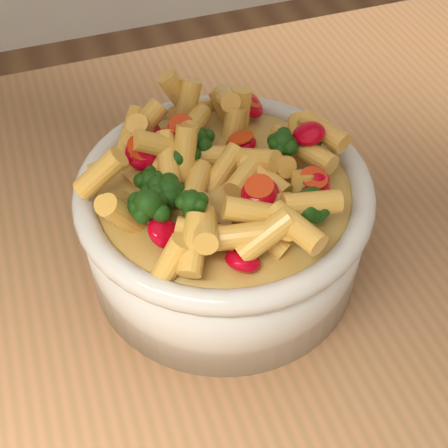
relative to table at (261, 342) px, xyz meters
name	(u,v)px	position (x,y,z in m)	size (l,w,h in m)	color
table	(261,342)	(0.00, 0.00, 0.00)	(1.20, 0.80, 0.90)	#A06944
serving_bowl	(224,223)	(-0.03, 0.03, 0.15)	(0.24, 0.24, 0.10)	silver
pasta_salad	(224,167)	(-0.03, 0.03, 0.22)	(0.19, 0.19, 0.04)	#FFBD50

